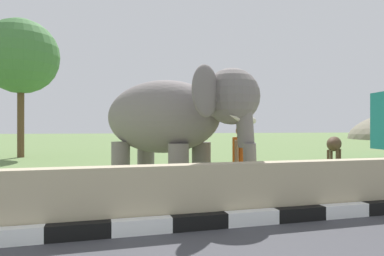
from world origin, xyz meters
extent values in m
cube|color=white|center=(-0.80, 3.83, 0.12)|extent=(0.90, 0.20, 0.24)
cube|color=black|center=(0.10, 3.83, 0.12)|extent=(0.90, 0.20, 0.24)
cube|color=white|center=(1.00, 3.83, 0.12)|extent=(0.90, 0.20, 0.24)
cube|color=black|center=(1.90, 3.83, 0.12)|extent=(0.90, 0.20, 0.24)
cube|color=white|center=(2.80, 3.83, 0.12)|extent=(0.90, 0.20, 0.24)
cube|color=black|center=(3.70, 3.83, 0.12)|extent=(0.90, 0.20, 0.24)
cube|color=white|center=(4.60, 3.83, 0.12)|extent=(0.90, 0.20, 0.24)
cube|color=tan|center=(2.00, 4.13, 0.50)|extent=(28.00, 0.36, 1.00)
cylinder|color=slate|center=(2.70, 6.30, 0.64)|extent=(0.44, 0.44, 1.27)
cylinder|color=slate|center=(2.02, 5.71, 0.64)|extent=(0.44, 0.44, 1.27)
cylinder|color=slate|center=(1.60, 7.59, 0.64)|extent=(0.44, 0.44, 1.27)
cylinder|color=slate|center=(0.92, 7.01, 0.64)|extent=(0.44, 0.44, 1.27)
ellipsoid|color=slate|center=(1.81, 6.65, 1.87)|extent=(3.23, 3.40, 1.70)
sphere|color=slate|center=(3.02, 5.23, 2.25)|extent=(1.16, 1.16, 1.16)
ellipsoid|color=#D84C8C|center=(3.21, 5.01, 2.40)|extent=(0.72, 0.69, 0.44)
ellipsoid|color=slate|center=(3.52, 5.85, 2.30)|extent=(0.84, 0.77, 1.00)
ellipsoid|color=slate|center=(2.33, 4.83, 2.30)|extent=(0.84, 0.77, 1.00)
cylinder|color=slate|center=(3.21, 5.01, 1.70)|extent=(0.60, 0.58, 0.99)
cylinder|color=slate|center=(3.29, 4.92, 0.90)|extent=(0.42, 0.42, 0.82)
cone|color=beige|center=(3.39, 5.23, 1.80)|extent=(0.52, 0.47, 0.22)
cone|color=beige|center=(2.96, 4.87, 1.80)|extent=(0.52, 0.47, 0.22)
cylinder|color=navy|center=(3.51, 5.78, 0.41)|extent=(0.15, 0.15, 0.82)
cylinder|color=navy|center=(3.37, 5.63, 0.41)|extent=(0.15, 0.15, 0.82)
cube|color=#D85919|center=(3.44, 5.71, 1.11)|extent=(0.45, 0.45, 0.58)
cylinder|color=#9E7251|center=(3.62, 5.89, 1.08)|extent=(0.16, 0.16, 0.53)
cylinder|color=#9E7251|center=(3.26, 5.52, 1.08)|extent=(0.13, 0.13, 0.52)
sphere|color=#9E7251|center=(3.44, 5.71, 1.54)|extent=(0.23, 0.23, 0.23)
cylinder|color=#473323|center=(10.86, 12.21, 0.33)|extent=(0.12, 0.12, 0.65)
cylinder|color=#473323|center=(11.11, 11.95, 0.33)|extent=(0.12, 0.12, 0.65)
cylinder|color=#473323|center=(10.21, 11.58, 0.33)|extent=(0.12, 0.12, 0.65)
cylinder|color=#473323|center=(10.46, 11.33, 0.33)|extent=(0.12, 0.12, 0.65)
ellipsoid|color=#473323|center=(10.66, 11.77, 0.90)|extent=(1.49, 1.47, 0.66)
ellipsoid|color=#473323|center=(11.33, 12.41, 1.00)|extent=(0.47, 0.47, 0.32)
cylinder|color=brown|center=(-3.59, 19.45, 2.22)|extent=(0.36, 0.36, 4.44)
sphere|color=#42763C|center=(-3.59, 19.45, 5.56)|extent=(4.09, 4.09, 4.09)
camera|label=1|loc=(0.32, -1.33, 1.59)|focal=32.23mm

